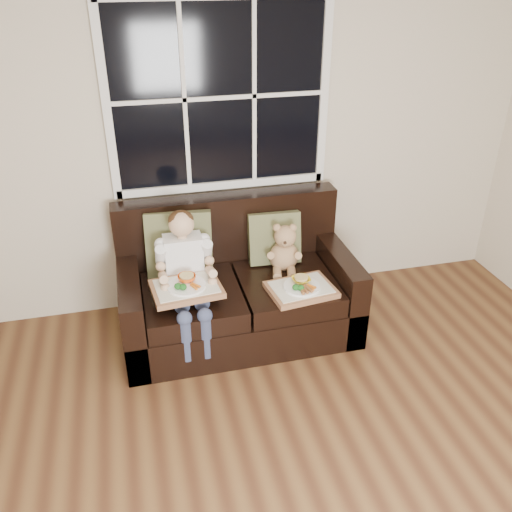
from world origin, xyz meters
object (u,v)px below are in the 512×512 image
object	(u,v)px
child	(186,267)
tray_left	(186,287)
loveseat	(237,292)
tray_right	(301,288)
teddy_bear	(285,251)

from	to	relation	value
child	tray_left	size ratio (longest dim) A/B	1.78
loveseat	child	bearing A→B (deg)	-162.44
loveseat	tray_left	size ratio (longest dim) A/B	3.46
tray_left	tray_right	size ratio (longest dim) A/B	1.00
tray_left	teddy_bear	bearing A→B (deg)	14.67
loveseat	teddy_bear	bearing A→B (deg)	1.86
loveseat	child	xyz separation A→B (m)	(-0.38, -0.12, 0.34)
child	tray_right	size ratio (longest dim) A/B	1.79
tray_left	loveseat	bearing A→B (deg)	28.82
child	teddy_bear	distance (m)	0.77
tray_right	child	bearing A→B (deg)	158.00
loveseat	tray_left	bearing A→B (deg)	-145.55
loveseat	child	size ratio (longest dim) A/B	1.94
teddy_bear	tray_left	bearing A→B (deg)	-145.28
child	loveseat	bearing A→B (deg)	17.56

